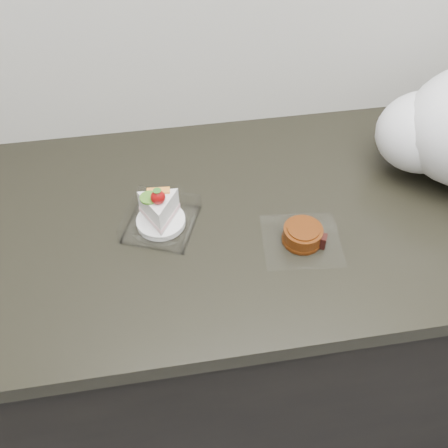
% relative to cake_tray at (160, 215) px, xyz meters
% --- Properties ---
extents(counter, '(2.04, 0.64, 0.90)m').
position_rel_cake_tray_xyz_m(counter, '(0.32, 0.01, -0.48)').
color(counter, black).
rests_on(counter, ground).
extents(cake_tray, '(0.17, 0.17, 0.10)m').
position_rel_cake_tray_xyz_m(cake_tray, '(0.00, 0.00, 0.00)').
color(cake_tray, white).
rests_on(cake_tray, counter).
extents(mooncake_wrap, '(0.17, 0.16, 0.04)m').
position_rel_cake_tray_xyz_m(mooncake_wrap, '(0.27, -0.09, -0.01)').
color(mooncake_wrap, white).
rests_on(mooncake_wrap, counter).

